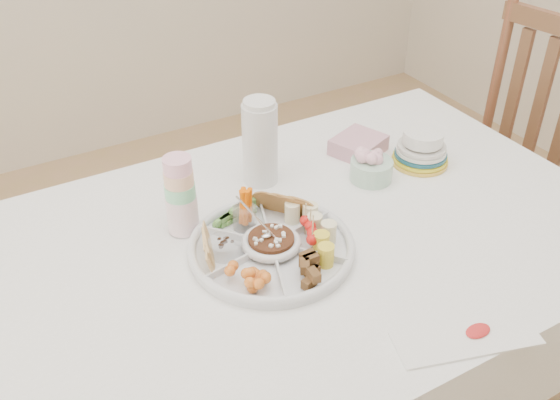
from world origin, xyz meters
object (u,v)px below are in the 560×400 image
dining_table (309,338)px  chair (494,175)px  thermos (260,141)px  party_tray (271,245)px  plate_stack (421,147)px

dining_table → chair: 0.91m
dining_table → thermos: bearing=91.6°
dining_table → party_tray: 0.42m
dining_table → thermos: size_ratio=6.24×
dining_table → plate_stack: bearing=15.3°
plate_stack → chair: bearing=10.8°
dining_table → party_tray: size_ratio=4.00×
dining_table → chair: size_ratio=1.43×
chair → plate_stack: size_ratio=6.63×
dining_table → plate_stack: (0.43, 0.12, 0.43)m
dining_table → chair: bearing=13.0°
dining_table → party_tray: bearing=-169.4°
party_tray → thermos: 0.33m
party_tray → plate_stack: plate_stack is taller
thermos → plate_stack: (0.44, -0.14, -0.07)m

